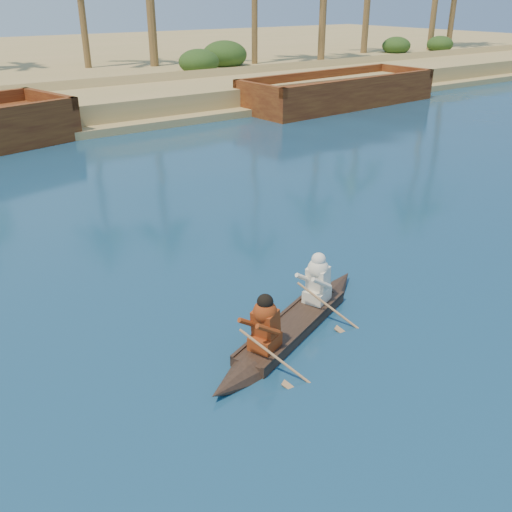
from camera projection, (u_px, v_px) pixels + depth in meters
canoe at (293, 318)px, 10.95m from camera, size 5.13×2.64×1.45m
barge_right at (339, 92)px, 33.25m from camera, size 12.57×4.91×2.06m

